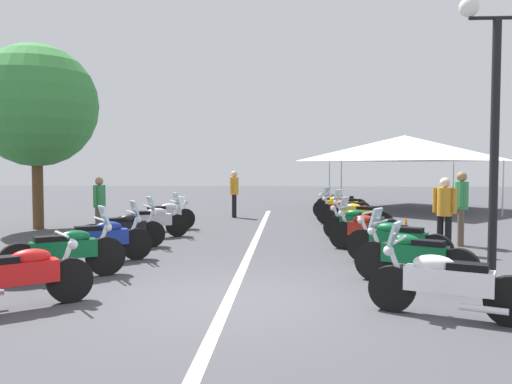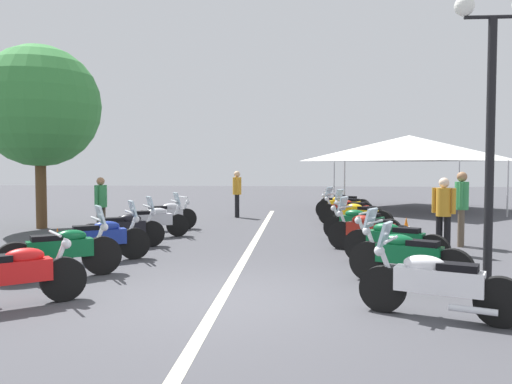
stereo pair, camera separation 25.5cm
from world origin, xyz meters
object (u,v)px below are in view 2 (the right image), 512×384
Objects in this scene: event_tent at (409,148)px; motorcycle_right_row_1 at (407,256)px; bystander_2 at (237,190)px; motorcycle_left_row_0 at (12,275)px; motorcycle_left_row_1 at (62,251)px; roadside_tree_0 at (39,106)px; bystander_1 at (101,202)px; bystander_3 at (444,209)px; motorcycle_left_row_3 at (124,229)px; motorcycle_right_row_8 at (344,203)px; motorcycle_right_row_7 at (344,207)px; street_lamp_twin_globe at (491,87)px; motorcycle_right_row_4 at (361,224)px; motorcycle_left_row_5 at (166,215)px; traffic_cone_1 at (58,243)px; motorcycle_right_row_6 at (349,211)px; motorcycle_right_row_2 at (394,242)px; traffic_cone_0 at (406,230)px; motorcycle_right_row_3 at (369,231)px; motorcycle_right_row_0 at (436,283)px; motorcycle_left_row_2 at (99,239)px; bystander_0 at (462,202)px; motorcycle_left_row_4 at (152,221)px.

motorcycle_right_row_1 is at bearing 168.51° from event_tent.
motorcycle_left_row_0 is at bearing -113.16° from bystander_2.
roadside_tree_0 is (6.81, 3.80, 3.22)m from motorcycle_left_row_1.
bystander_3 is at bearing -1.85° from bystander_1.
motorcycle_left_row_1 is 3.24m from motorcycle_left_row_3.
motorcycle_right_row_8 is (8.37, -5.75, 0.01)m from motorcycle_left_row_3.
motorcycle_left_row_1 is 1.12× the size of bystander_1.
street_lamp_twin_globe is at bearing 125.57° from motorcycle_right_row_7.
motorcycle_right_row_4 is at bearing 9.45° from bystander_1.
motorcycle_left_row_5 is 2.76× the size of traffic_cone_1.
motorcycle_left_row_1 is 2.32m from traffic_cone_1.
motorcycle_right_row_4 is at bearing -101.47° from roadside_tree_0.
motorcycle_left_row_0 is 0.84× the size of motorcycle_right_row_6.
motorcycle_right_row_8 is (11.62, -5.72, -0.01)m from motorcycle_left_row_1.
motorcycle_left_row_1 is 0.90× the size of motorcycle_right_row_7.
traffic_cone_0 is (3.36, -0.89, -0.17)m from motorcycle_right_row_2.
motorcycle_left_row_5 is 6.46m from motorcycle_right_row_3.
roadside_tree_0 is (5.16, 9.65, 3.23)m from motorcycle_right_row_2.
street_lamp_twin_globe is (0.30, -1.35, 2.72)m from motorcycle_right_row_1.
motorcycle_right_row_6 is at bearing 23.38° from motorcycle_left_row_0.
motorcycle_left_row_3 is at bearing -44.72° from bystander_1.
event_tent is at bearing -101.34° from motorcycle_right_row_8.
bystander_3 is at bearing -82.16° from motorcycle_right_row_0.
traffic_cone_1 is at bearing 88.61° from motorcycle_right_row_8.
motorcycle_right_row_2 is 8.03m from bystander_1.
motorcycle_right_row_8 is at bearing -66.27° from motorcycle_right_row_0.
motorcycle_right_row_7 is 3.91m from bystander_2.
roadside_tree_0 reaches higher than motorcycle_right_row_7.
motorcycle_right_row_2 is (-1.59, -5.87, 0.00)m from motorcycle_left_row_3.
motorcycle_right_row_7 is at bearing 8.76° from street_lamp_twin_globe.
motorcycle_left_row_0 is 2.70× the size of traffic_cone_0.
motorcycle_right_row_7 is 5.90m from event_tent.
motorcycle_left_row_5 is at bearing 132.65° from event_tent.
motorcycle_right_row_2 is 3.48m from traffic_cone_0.
motorcycle_left_row_1 is 0.96× the size of motorcycle_right_row_8.
bystander_1 is (4.99, 8.43, -2.26)m from street_lamp_twin_globe.
motorcycle_right_row_1 is at bearing 13.05° from bystander_3.
motorcycle_right_row_2 reaches higher than motorcycle_right_row_4.
motorcycle_right_row_7 is at bearing -130.44° from bystander_3.
motorcycle_left_row_2 reaches higher than motorcycle_right_row_7.
bystander_0 reaches higher than traffic_cone_1.
motorcycle_left_row_0 is at bearing 106.73° from street_lamp_twin_globe.
motorcycle_left_row_4 reaches higher than traffic_cone_0.
motorcycle_left_row_2 is 0.99× the size of motorcycle_left_row_4.
motorcycle_right_row_6 is 1.06× the size of motorcycle_right_row_8.
motorcycle_left_row_1 reaches higher than motorcycle_right_row_3.
street_lamp_twin_globe is (-4.82, -6.98, 2.74)m from motorcycle_left_row_4.
motorcycle_right_row_4 is at bearing -58.06° from motorcycle_right_row_1.
motorcycle_right_row_6 is at bearing -65.59° from motorcycle_right_row_0.
motorcycle_right_row_3 is (-3.42, -5.48, 0.02)m from motorcycle_left_row_5.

